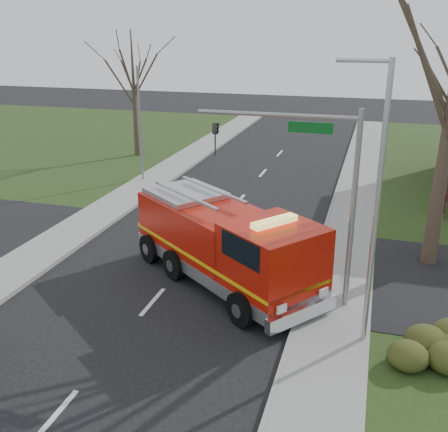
# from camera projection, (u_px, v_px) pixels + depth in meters

# --- Properties ---
(ground) EXTENTS (120.00, 120.00, 0.00)m
(ground) POSITION_uv_depth(u_px,v_px,m) (153.00, 302.00, 18.41)
(ground) COLOR black
(ground) RESTS_ON ground
(sidewalk_right) EXTENTS (2.40, 80.00, 0.15)m
(sidewalk_right) POSITION_uv_depth(u_px,v_px,m) (331.00, 327.00, 16.73)
(sidewalk_right) COLOR gray
(sidewalk_right) RESTS_ON ground
(sidewalk_left) EXTENTS (2.40, 80.00, 0.15)m
(sidewalk_left) POSITION_uv_depth(u_px,v_px,m) (3.00, 278.00, 20.03)
(sidewalk_left) COLOR gray
(sidewalk_left) RESTS_ON ground
(health_center_sign) EXTENTS (0.12, 2.00, 1.40)m
(health_center_sign) POSITION_uv_depth(u_px,v_px,m) (442.00, 199.00, 26.60)
(health_center_sign) COLOR #471015
(health_center_sign) RESTS_ON ground
(hedge_corner) EXTENTS (2.80, 2.00, 0.90)m
(hedge_corner) POSITION_uv_depth(u_px,v_px,m) (429.00, 345.00, 14.92)
(hedge_corner) COLOR #2F3D16
(hedge_corner) RESTS_ON lawn_right
(bare_tree_left) EXTENTS (4.50, 4.50, 9.00)m
(bare_tree_left) POSITION_uv_depth(u_px,v_px,m) (133.00, 80.00, 37.22)
(bare_tree_left) COLOR #32251D
(bare_tree_left) RESTS_ON ground
(traffic_signal_mast) EXTENTS (5.29, 0.18, 6.80)m
(traffic_signal_mast) POSITION_uv_depth(u_px,v_px,m) (315.00, 173.00, 16.78)
(traffic_signal_mast) COLOR gray
(traffic_signal_mast) RESTS_ON ground
(streetlight_pole) EXTENTS (1.48, 0.16, 8.40)m
(streetlight_pole) POSITION_uv_depth(u_px,v_px,m) (375.00, 201.00, 14.51)
(streetlight_pole) COLOR #B7BABF
(streetlight_pole) RESTS_ON ground
(utility_pole_far) EXTENTS (0.14, 0.14, 7.00)m
(utility_pole_far) POSITION_uv_depth(u_px,v_px,m) (140.00, 126.00, 31.65)
(utility_pole_far) COLOR gray
(utility_pole_far) RESTS_ON ground
(fire_engine) EXTENTS (8.30, 7.27, 3.34)m
(fire_engine) POSITION_uv_depth(u_px,v_px,m) (226.00, 246.00, 19.30)
(fire_engine) COLOR #B41508
(fire_engine) RESTS_ON ground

